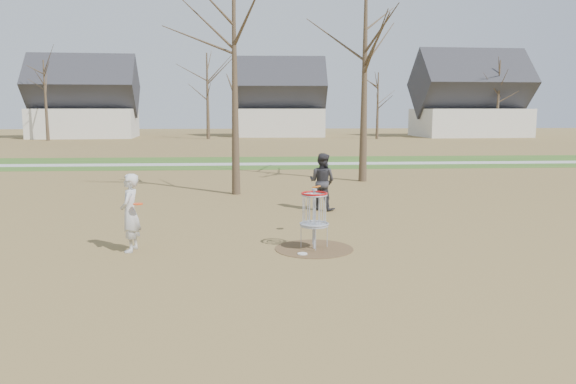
{
  "coord_description": "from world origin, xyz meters",
  "views": [
    {
      "loc": [
        -1.41,
        -12.44,
        3.17
      ],
      "look_at": [
        -0.5,
        1.5,
        1.1
      ],
      "focal_mm": 35.0,
      "sensor_mm": 36.0,
      "label": 1
    }
  ],
  "objects_px": {
    "player_throwing": "(322,182)",
    "player_standing": "(130,213)",
    "disc_grounded": "(302,254)",
    "disc_golf_basket": "(314,210)"
  },
  "relations": [
    {
      "from": "player_throwing",
      "to": "player_standing",
      "type": "bearing_deg",
      "value": 77.36
    },
    {
      "from": "player_throwing",
      "to": "disc_grounded",
      "type": "xyz_separation_m",
      "value": [
        -1.12,
        -5.48,
        -0.88
      ]
    },
    {
      "from": "player_standing",
      "to": "disc_golf_basket",
      "type": "distance_m",
      "value": 4.13
    },
    {
      "from": "player_throwing",
      "to": "disc_golf_basket",
      "type": "height_order",
      "value": "player_throwing"
    },
    {
      "from": "disc_grounded",
      "to": "disc_golf_basket",
      "type": "height_order",
      "value": "disc_golf_basket"
    },
    {
      "from": "player_throwing",
      "to": "disc_golf_basket",
      "type": "distance_m",
      "value": 5.05
    },
    {
      "from": "player_throwing",
      "to": "disc_grounded",
      "type": "distance_m",
      "value": 5.66
    },
    {
      "from": "player_standing",
      "to": "disc_grounded",
      "type": "height_order",
      "value": "player_standing"
    },
    {
      "from": "player_standing",
      "to": "disc_golf_basket",
      "type": "xyz_separation_m",
      "value": [
        4.13,
        -0.06,
        0.04
      ]
    },
    {
      "from": "player_standing",
      "to": "disc_golf_basket",
      "type": "bearing_deg",
      "value": 92.69
    }
  ]
}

